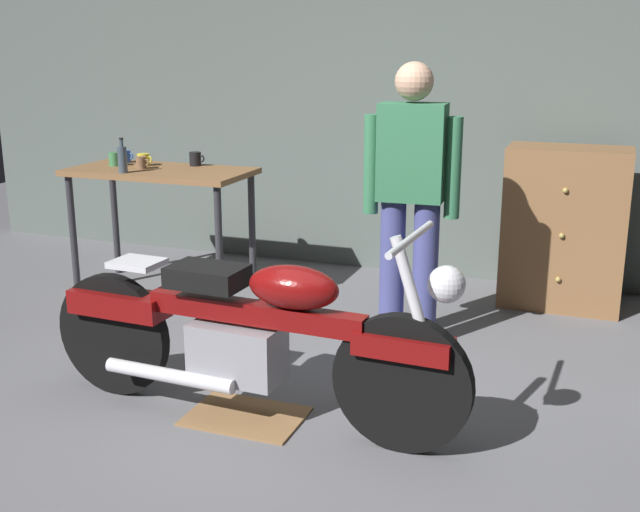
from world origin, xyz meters
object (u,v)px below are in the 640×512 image
(mug_brown_stoneware, at_px, (142,163))
(bottle, at_px, (122,159))
(person_standing, at_px, (411,193))
(motorcycle, at_px, (249,332))
(mug_black_matte, at_px, (196,159))
(wooden_dresser, at_px, (564,228))
(mug_yellow_tall, at_px, (144,160))
(mug_green_speckled, at_px, (115,159))
(mug_blue_enamel, at_px, (125,156))

(mug_brown_stoneware, distance_m, bottle, 0.21)
(person_standing, bearing_deg, motorcycle, 66.80)
(mug_black_matte, bearing_deg, mug_brown_stoneware, -138.41)
(wooden_dresser, xyz_separation_m, mug_yellow_tall, (-2.94, -0.56, 0.39))
(mug_black_matte, bearing_deg, person_standing, -19.27)
(motorcycle, bearing_deg, mug_yellow_tall, 136.10)
(wooden_dresser, xyz_separation_m, mug_brown_stoneware, (-2.87, -0.69, 0.39))
(wooden_dresser, distance_m, mug_yellow_tall, 3.01)
(mug_black_matte, height_order, mug_brown_stoneware, mug_black_matte)
(mug_black_matte, bearing_deg, wooden_dresser, 9.42)
(motorcycle, xyz_separation_m, mug_yellow_tall, (-1.67, 1.76, 0.49))
(mug_brown_stoneware, bearing_deg, motorcycle, -45.45)
(person_standing, height_order, bottle, person_standing)
(mug_green_speckled, height_order, bottle, bottle)
(wooden_dresser, height_order, mug_yellow_tall, wooden_dresser)
(person_standing, relative_size, mug_green_speckled, 14.94)
(motorcycle, bearing_deg, bottle, 141.29)
(motorcycle, height_order, wooden_dresser, wooden_dresser)
(bottle, bearing_deg, mug_blue_enamel, 121.97)
(mug_blue_enamel, bearing_deg, wooden_dresser, 8.45)
(mug_black_matte, bearing_deg, mug_blue_enamel, -175.97)
(mug_blue_enamel, xyz_separation_m, bottle, (0.26, -0.42, 0.05))
(mug_yellow_tall, xyz_separation_m, mug_brown_stoneware, (0.06, -0.13, -0.00))
(motorcycle, distance_m, mug_green_speckled, 2.55)
(motorcycle, relative_size, mug_brown_stoneware, 21.28)
(mug_green_speckled, xyz_separation_m, mug_blue_enamel, (-0.02, 0.17, -0.00))
(mug_green_speckled, xyz_separation_m, bottle, (0.24, -0.25, 0.05))
(mug_blue_enamel, xyz_separation_m, mug_yellow_tall, (0.22, -0.09, -0.00))
(person_standing, relative_size, mug_black_matte, 14.12)
(mug_green_speckled, relative_size, bottle, 0.46)
(mug_brown_stoneware, bearing_deg, bottle, -96.12)
(mug_yellow_tall, height_order, bottle, bottle)
(mug_green_speckled, xyz_separation_m, mug_black_matte, (0.55, 0.21, 0.00))
(person_standing, distance_m, mug_black_matte, 1.87)
(mug_yellow_tall, bearing_deg, mug_brown_stoneware, -63.49)
(person_standing, height_order, mug_blue_enamel, person_standing)
(mug_blue_enamel, bearing_deg, mug_green_speckled, -82.23)
(wooden_dresser, height_order, mug_blue_enamel, wooden_dresser)
(motorcycle, height_order, mug_yellow_tall, motorcycle)
(mug_blue_enamel, xyz_separation_m, mug_black_matte, (0.57, 0.04, 0.01))
(motorcycle, height_order, person_standing, person_standing)
(person_standing, bearing_deg, mug_green_speckled, -13.55)
(mug_green_speckled, height_order, mug_yellow_tall, mug_green_speckled)
(motorcycle, distance_m, mug_black_matte, 2.35)
(wooden_dresser, bearing_deg, mug_green_speckled, -168.50)
(mug_yellow_tall, bearing_deg, motorcycle, -46.51)
(person_standing, height_order, mug_black_matte, person_standing)
(motorcycle, xyz_separation_m, person_standing, (0.45, 1.27, 0.48))
(wooden_dresser, relative_size, mug_black_matte, 9.30)
(mug_yellow_tall, height_order, mug_brown_stoneware, mug_yellow_tall)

